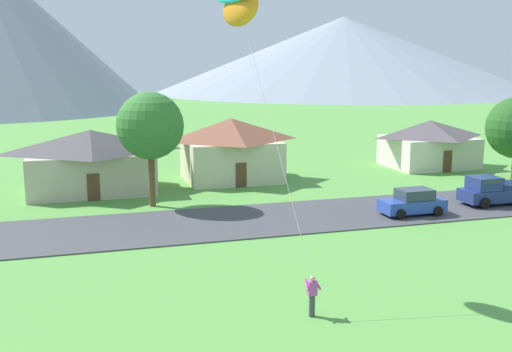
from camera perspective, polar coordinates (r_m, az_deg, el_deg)
name	(u,v)px	position (r m, az deg, el deg)	size (l,w,h in m)	color
road_strip	(210,223)	(37.36, -4.39, -4.51)	(160.00, 7.90, 0.08)	#424247
mountain_east_ridge	(343,55)	(205.83, 8.27, 11.33)	(125.49, 125.49, 24.81)	gray
house_left_center	(91,160)	(47.64, -15.40, 1.48)	(10.04, 6.87, 4.82)	beige
house_right_center	(231,148)	(50.59, -2.37, 2.64)	(8.29, 6.79, 5.28)	beige
house_rightmost	(429,143)	(59.61, 16.13, 3.05)	(8.35, 6.73, 4.46)	beige
tree_left_of_center	(150,126)	(41.50, -10.03, 4.71)	(4.60, 4.60, 7.93)	brown
parked_car_blue_west_end	(413,202)	(40.44, 14.69, -2.45)	(4.22, 2.12, 1.68)	#2847A8
pickup_truck_navy_west_side	(495,190)	(45.13, 21.82, -1.27)	(5.24, 2.40, 1.99)	navy
kite_flyer_with_kite	(241,15)	(26.63, -1.40, 15.08)	(2.68, 6.80, 13.00)	#3D3D42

